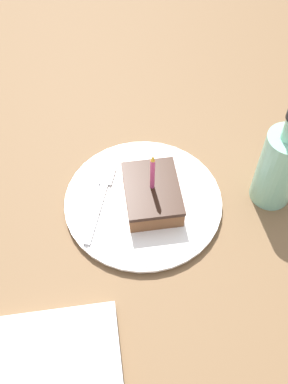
{
  "coord_description": "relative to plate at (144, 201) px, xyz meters",
  "views": [
    {
      "loc": [
        -0.06,
        -0.45,
        0.66
      ],
      "look_at": [
        0.0,
        0.0,
        0.03
      ],
      "focal_mm": 42.0,
      "sensor_mm": 36.0,
      "label": 1
    }
  ],
  "objects": [
    {
      "name": "ground_plane",
      "position": [
        -0.0,
        -0.0,
        -0.03
      ],
      "size": [
        2.4,
        2.4,
        0.04
      ],
      "color": "brown",
      "rests_on": "ground"
    },
    {
      "name": "plate",
      "position": [
        0.0,
        0.0,
        0.0
      ],
      "size": [
        0.28,
        0.28,
        0.01
      ],
      "color": "white",
      "rests_on": "ground_plane"
    },
    {
      "name": "cake_slice",
      "position": [
        0.01,
        -0.01,
        0.03
      ],
      "size": [
        0.09,
        0.12,
        0.12
      ],
      "color": "brown",
      "rests_on": "plate"
    },
    {
      "name": "fork",
      "position": [
        -0.07,
        0.01,
        0.01
      ],
      "size": [
        0.07,
        0.17,
        0.0
      ],
      "color": "#B2B2B7",
      "rests_on": "plate"
    },
    {
      "name": "bottle",
      "position": [
        0.23,
        -0.01,
        0.07
      ],
      "size": [
        0.07,
        0.07,
        0.2
      ],
      "color": "#8CD1B2",
      "rests_on": "ground_plane"
    }
  ]
}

